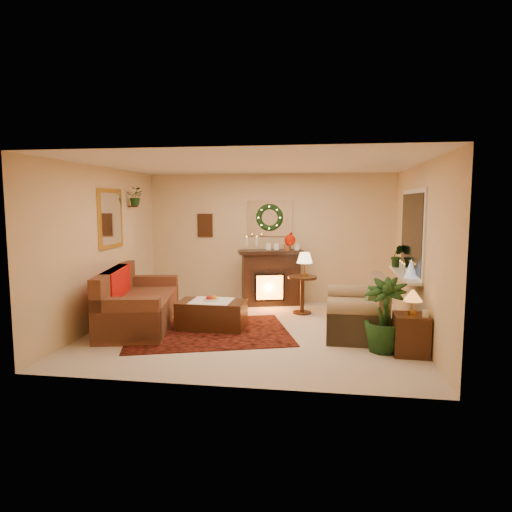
# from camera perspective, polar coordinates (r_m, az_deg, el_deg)

# --- Properties ---
(floor) EXTENTS (5.00, 5.00, 0.00)m
(floor) POSITION_cam_1_polar(r_m,az_deg,el_deg) (7.34, -0.41, -9.27)
(floor) COLOR beige
(floor) RESTS_ON ground
(ceiling) EXTENTS (5.00, 5.00, 0.00)m
(ceiling) POSITION_cam_1_polar(r_m,az_deg,el_deg) (7.08, -0.43, 11.40)
(ceiling) COLOR white
(ceiling) RESTS_ON ground
(wall_back) EXTENTS (5.00, 5.00, 0.00)m
(wall_back) POSITION_cam_1_polar(r_m,az_deg,el_deg) (9.32, 1.72, 2.26)
(wall_back) COLOR #EFD88C
(wall_back) RESTS_ON ground
(wall_front) EXTENTS (5.00, 5.00, 0.00)m
(wall_front) POSITION_cam_1_polar(r_m,az_deg,el_deg) (4.90, -4.49, -1.76)
(wall_front) COLOR #EFD88C
(wall_front) RESTS_ON ground
(wall_left) EXTENTS (4.50, 4.50, 0.00)m
(wall_left) POSITION_cam_1_polar(r_m,az_deg,el_deg) (7.88, -18.69, 1.10)
(wall_left) COLOR #EFD88C
(wall_left) RESTS_ON ground
(wall_right) EXTENTS (4.50, 4.50, 0.00)m
(wall_right) POSITION_cam_1_polar(r_m,az_deg,el_deg) (7.15, 19.79, 0.53)
(wall_right) COLOR #EFD88C
(wall_right) RESTS_ON ground
(area_rug) EXTENTS (2.90, 2.50, 0.01)m
(area_rug) POSITION_cam_1_polar(r_m,az_deg,el_deg) (7.25, -5.93, -9.47)
(area_rug) COLOR #611E0C
(area_rug) RESTS_ON floor
(sofa) EXTENTS (1.39, 2.36, 0.95)m
(sofa) POSITION_cam_1_polar(r_m,az_deg,el_deg) (7.75, -14.28, -5.35)
(sofa) COLOR #4C3424
(sofa) RESTS_ON floor
(red_throw) EXTENTS (0.74, 1.21, 0.02)m
(red_throw) POSITION_cam_1_polar(r_m,az_deg,el_deg) (7.87, -14.30, -4.98)
(red_throw) COLOR red
(red_throw) RESTS_ON sofa
(fireplace) EXTENTS (1.17, 0.64, 1.02)m
(fireplace) POSITION_cam_1_polar(r_m,az_deg,el_deg) (9.01, 1.86, -2.69)
(fireplace) COLOR black
(fireplace) RESTS_ON floor
(poinsettia) EXTENTS (0.21, 0.21, 0.21)m
(poinsettia) POSITION_cam_1_polar(r_m,az_deg,el_deg) (8.83, 4.27, 2.00)
(poinsettia) COLOR #B31200
(poinsettia) RESTS_ON fireplace
(mantel_candle_a) EXTENTS (0.06, 0.06, 0.17)m
(mantel_candle_a) POSITION_cam_1_polar(r_m,az_deg,el_deg) (9.01, -1.17, 1.86)
(mantel_candle_a) COLOR white
(mantel_candle_a) RESTS_ON fireplace
(mantel_candle_b) EXTENTS (0.06, 0.06, 0.18)m
(mantel_candle_b) POSITION_cam_1_polar(r_m,az_deg,el_deg) (8.97, 0.09, 1.84)
(mantel_candle_b) COLOR beige
(mantel_candle_b) RESTS_ON fireplace
(mantel_mirror) EXTENTS (0.92, 0.02, 0.72)m
(mantel_mirror) POSITION_cam_1_polar(r_m,az_deg,el_deg) (9.27, 1.72, 4.72)
(mantel_mirror) COLOR white
(mantel_mirror) RESTS_ON wall_back
(wreath) EXTENTS (0.55, 0.11, 0.55)m
(wreath) POSITION_cam_1_polar(r_m,az_deg,el_deg) (9.23, 1.69, 4.83)
(wreath) COLOR #194719
(wreath) RESTS_ON wall_back
(wall_art) EXTENTS (0.32, 0.03, 0.48)m
(wall_art) POSITION_cam_1_polar(r_m,az_deg,el_deg) (9.53, -6.39, 3.83)
(wall_art) COLOR #381E11
(wall_art) RESTS_ON wall_back
(gold_mirror) EXTENTS (0.03, 0.84, 1.00)m
(gold_mirror) POSITION_cam_1_polar(r_m,az_deg,el_deg) (8.11, -17.72, 4.48)
(gold_mirror) COLOR gold
(gold_mirror) RESTS_ON wall_left
(hanging_plant) EXTENTS (0.33, 0.28, 0.36)m
(hanging_plant) POSITION_cam_1_polar(r_m,az_deg,el_deg) (8.73, -14.77, 6.15)
(hanging_plant) COLOR #194719
(hanging_plant) RESTS_ON wall_left
(loveseat) EXTENTS (0.90, 1.53, 0.88)m
(loveseat) POSITION_cam_1_polar(r_m,az_deg,el_deg) (7.26, 12.37, -6.18)
(loveseat) COLOR gray
(loveseat) RESTS_ON floor
(window_frame) EXTENTS (0.03, 1.86, 1.36)m
(window_frame) POSITION_cam_1_polar(r_m,az_deg,el_deg) (7.67, 18.96, 2.82)
(window_frame) COLOR white
(window_frame) RESTS_ON wall_right
(window_glass) EXTENTS (0.02, 1.70, 1.22)m
(window_glass) POSITION_cam_1_polar(r_m,az_deg,el_deg) (7.66, 18.85, 2.83)
(window_glass) COLOR black
(window_glass) RESTS_ON wall_right
(window_sill) EXTENTS (0.22, 1.86, 0.04)m
(window_sill) POSITION_cam_1_polar(r_m,az_deg,el_deg) (7.72, 18.00, -2.20)
(window_sill) COLOR white
(window_sill) RESTS_ON wall_right
(mini_tree) EXTENTS (0.19, 0.19, 0.28)m
(mini_tree) POSITION_cam_1_polar(r_m,az_deg,el_deg) (7.25, 18.81, -1.43)
(mini_tree) COLOR silver
(mini_tree) RESTS_ON window_sill
(sill_plant) EXTENTS (0.29, 0.23, 0.52)m
(sill_plant) POSITION_cam_1_polar(r_m,az_deg,el_deg) (8.36, 17.25, -0.03)
(sill_plant) COLOR #205329
(sill_plant) RESTS_ON window_sill
(side_table_round) EXTENTS (0.61, 0.61, 0.69)m
(side_table_round) POSITION_cam_1_polar(r_m,az_deg,el_deg) (8.39, 5.80, -4.99)
(side_table_round) COLOR black
(side_table_round) RESTS_ON floor
(lamp_cream) EXTENTS (0.29, 0.29, 0.44)m
(lamp_cream) POSITION_cam_1_polar(r_m,az_deg,el_deg) (8.32, 6.10, -1.22)
(lamp_cream) COLOR #FFE79E
(lamp_cream) RESTS_ON side_table_round
(end_table_square) EXTENTS (0.46, 0.46, 0.55)m
(end_table_square) POSITION_cam_1_polar(r_m,az_deg,el_deg) (6.48, 18.78, -9.32)
(end_table_square) COLOR black
(end_table_square) RESTS_ON floor
(lamp_tiffany) EXTENTS (0.25, 0.25, 0.37)m
(lamp_tiffany) POSITION_cam_1_polar(r_m,az_deg,el_deg) (6.36, 18.98, -5.23)
(lamp_tiffany) COLOR gold
(lamp_tiffany) RESTS_ON end_table_square
(coffee_table) EXTENTS (1.08, 0.62, 0.45)m
(coffee_table) POSITION_cam_1_polar(r_m,az_deg,el_deg) (7.42, -5.55, -7.45)
(coffee_table) COLOR black
(coffee_table) RESTS_ON floor
(fruit_bowl) EXTENTS (0.26, 0.26, 0.06)m
(fruit_bowl) POSITION_cam_1_polar(r_m,az_deg,el_deg) (7.39, -5.63, -5.60)
(fruit_bowl) COLOR white
(fruit_bowl) RESTS_ON coffee_table
(floor_palm) EXTENTS (2.12, 2.12, 3.02)m
(floor_palm) POSITION_cam_1_polar(r_m,az_deg,el_deg) (6.47, 15.75, -7.60)
(floor_palm) COLOR black
(floor_palm) RESTS_ON floor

